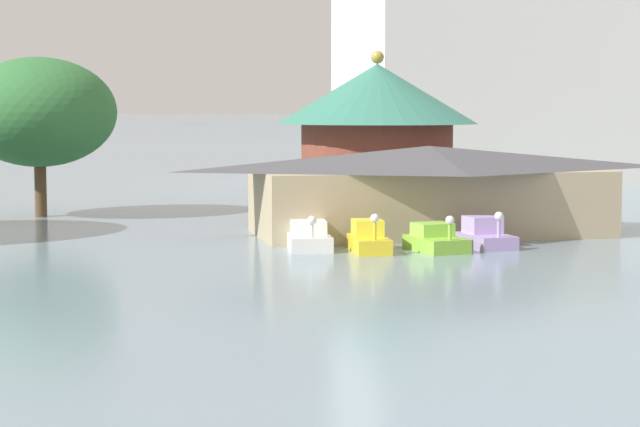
{
  "coord_description": "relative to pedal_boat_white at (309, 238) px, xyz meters",
  "views": [
    {
      "loc": [
        -1.45,
        -7.04,
        5.72
      ],
      "look_at": [
        5.67,
        27.05,
        2.4
      ],
      "focal_mm": 62.5,
      "sensor_mm": 36.0,
      "label": 1
    }
  ],
  "objects": [
    {
      "name": "pedal_boat_white",
      "position": [
        0.0,
        0.0,
        0.0
      ],
      "size": [
        1.97,
        3.13,
        1.48
      ],
      "rotation": [
        0.0,
        0.0,
        -1.68
      ],
      "color": "white",
      "rests_on": "ground"
    },
    {
      "name": "pedal_boat_yellow",
      "position": [
        2.2,
        -1.2,
        0.04
      ],
      "size": [
        1.55,
        3.05,
        1.63
      ],
      "rotation": [
        0.0,
        0.0,
        -1.64
      ],
      "color": "yellow",
      "rests_on": "ground"
    },
    {
      "name": "pedal_boat_lime",
      "position": [
        4.86,
        -1.57,
        -0.02
      ],
      "size": [
        2.13,
        3.03,
        1.52
      ],
      "rotation": [
        0.0,
        0.0,
        -1.4
      ],
      "color": "#8CCC3F",
      "rests_on": "ground"
    },
    {
      "name": "pedal_boat_lavender",
      "position": [
        7.2,
        -0.93,
        0.04
      ],
      "size": [
        1.88,
        2.9,
        1.58
      ],
      "rotation": [
        0.0,
        0.0,
        -1.46
      ],
      "color": "#B299D8",
      "rests_on": "ground"
    },
    {
      "name": "boathouse",
      "position": [
        6.37,
        4.24,
        1.63
      ],
      "size": [
        16.76,
        7.9,
        4.01
      ],
      "color": "tan",
      "rests_on": "ground"
    },
    {
      "name": "green_roof_pavilion",
      "position": [
        6.47,
        13.84,
        4.13
      ],
      "size": [
        10.75,
        10.75,
        8.75
      ],
      "color": "brown",
      "rests_on": "ground"
    },
    {
      "name": "shoreline_tree_mid",
      "position": [
        -11.19,
        16.14,
        5.02
      ],
      "size": [
        8.09,
        8.09,
        8.36
      ],
      "color": "brown",
      "rests_on": "ground"
    },
    {
      "name": "background_building_block",
      "position": [
        21.97,
        39.88,
        13.06
      ],
      "size": [
        21.2,
        17.62,
        27.0
      ],
      "color": "silver",
      "rests_on": "ground"
    }
  ]
}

